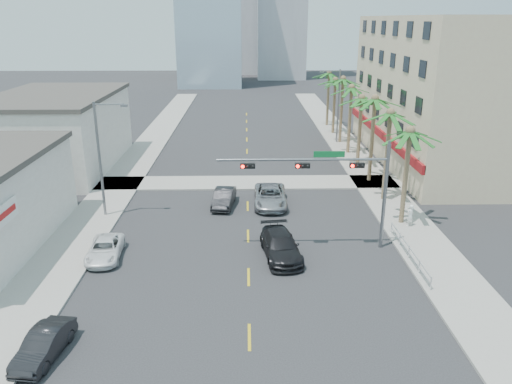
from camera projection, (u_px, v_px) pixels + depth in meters
ground at (249, 314)px, 26.26m from camera, size 260.00×260.00×0.00m
sidewalk_right at (379, 189)px, 45.34m from camera, size 4.00×120.00×0.15m
sidewalk_left at (114, 190)px, 44.88m from camera, size 4.00×120.00×0.15m
sidewalk_cross at (247, 183)px, 47.00m from camera, size 80.00×4.00×0.15m
building_right at (455, 91)px, 52.53m from camera, size 15.25×28.00×15.00m
building_left_far at (57, 133)px, 51.12m from camera, size 11.00×18.00×7.20m
traffic_signal_mast at (337, 177)px, 32.21m from camera, size 11.12×0.54×7.20m
palm_tree_0 at (410, 132)px, 35.47m from camera, size 4.80×4.80×7.80m
palm_tree_1 at (391, 114)px, 40.27m from camera, size 4.80×4.80×8.16m
palm_tree_2 at (375, 100)px, 45.06m from camera, size 4.80×4.80×8.52m
palm_tree_3 at (362, 99)px, 50.20m from camera, size 4.80×4.80×7.80m
palm_tree_4 at (352, 88)px, 54.99m from camera, size 4.80×4.80×8.16m
palm_tree_5 at (343, 80)px, 59.78m from camera, size 4.80×4.80×8.52m
palm_tree_6 at (335, 80)px, 64.92m from camera, size 4.80×4.80×7.80m
palm_tree_7 at (329, 73)px, 69.72m from camera, size 4.80×4.80×8.16m
streetlight_left at (102, 154)px, 37.59m from camera, size 2.55×0.25×9.00m
streetlight_right at (337, 102)px, 60.67m from camera, size 2.55×0.25×9.00m
guardrail at (409, 251)px, 31.90m from camera, size 0.08×8.08×1.00m
car_parked_mid at (44, 345)px, 22.76m from camera, size 1.91×4.10×1.30m
car_parked_far at (105, 249)px, 32.23m from camera, size 2.38×4.56×1.23m
car_lane_left at (224, 198)px, 41.17m from camera, size 2.01×4.51×1.44m
car_lane_center at (270, 196)px, 41.34m from camera, size 2.73×5.72×1.57m
car_lane_right at (281, 246)px, 32.33m from camera, size 2.86×5.62×1.56m
pedestrian at (410, 215)px, 36.79m from camera, size 0.73×0.66×1.67m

